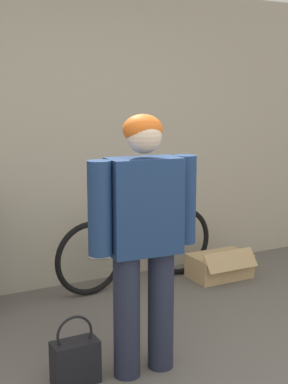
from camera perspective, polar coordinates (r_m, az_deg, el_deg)
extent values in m
cube|color=#B7AD99|center=(4.69, -7.94, 5.62)|extent=(8.00, 0.06, 2.60)
cube|color=white|center=(5.04, -1.63, -4.94)|extent=(0.08, 0.01, 0.12)
cylinder|color=#23283D|center=(3.27, -1.85, -13.13)|extent=(0.16, 0.16, 0.76)
cylinder|color=#23283D|center=(3.37, 1.79, -12.39)|extent=(0.16, 0.16, 0.76)
cube|color=navy|center=(3.12, 0.00, -1.51)|extent=(0.44, 0.26, 0.57)
cylinder|color=navy|center=(3.00, -4.74, -1.75)|extent=(0.14, 0.14, 0.54)
cylinder|color=navy|center=(3.25, 4.37, -0.79)|extent=(0.14, 0.14, 0.54)
sphere|color=beige|center=(3.06, 0.00, 6.02)|extent=(0.20, 0.20, 0.20)
ellipsoid|color=orange|center=(3.07, -0.13, 6.71)|extent=(0.24, 0.22, 0.17)
torus|color=black|center=(4.56, -5.80, -7.06)|extent=(0.64, 0.11, 0.64)
torus|color=black|center=(5.06, 4.07, -5.27)|extent=(0.64, 0.11, 0.64)
cylinder|color=#999EA3|center=(4.65, -3.76, -6.99)|extent=(0.38, 0.07, 0.08)
cylinder|color=#999EA3|center=(4.57, -4.32, -4.80)|extent=(0.30, 0.06, 0.36)
cylinder|color=#999EA3|center=(4.67, -2.32, -4.76)|extent=(0.13, 0.05, 0.39)
cylinder|color=#999EA3|center=(4.82, 0.67, -4.36)|extent=(0.51, 0.09, 0.40)
cylinder|color=#999EA3|center=(4.75, 0.18, -2.21)|extent=(0.58, 0.09, 0.05)
cylinder|color=#999EA3|center=(4.98, 3.56, -3.61)|extent=(0.15, 0.05, 0.33)
cylinder|color=#999EA3|center=(4.92, 3.22, -1.53)|extent=(0.07, 0.04, 0.08)
cylinder|color=#999EA3|center=(4.92, 3.41, -1.16)|extent=(0.07, 0.46, 0.02)
ellipsoid|color=black|center=(4.59, -2.86, -2.30)|extent=(0.23, 0.10, 0.05)
cube|color=black|center=(3.32, -7.33, -17.56)|extent=(0.28, 0.14, 0.26)
torus|color=black|center=(3.24, -7.41, -14.76)|extent=(0.22, 0.02, 0.22)
cube|color=tan|center=(5.06, 8.04, -7.79)|extent=(0.55, 0.35, 0.22)
cube|color=tan|center=(4.90, 9.27, -7.21)|extent=(0.52, 0.12, 0.15)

